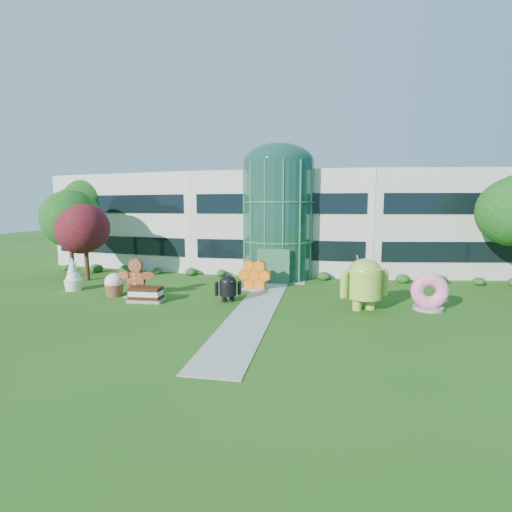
% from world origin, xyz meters
% --- Properties ---
extents(ground, '(140.00, 140.00, 0.00)m').
position_xyz_m(ground, '(0.00, 0.00, 0.00)').
color(ground, '#215114').
rests_on(ground, ground).
extents(building, '(46.00, 15.00, 9.30)m').
position_xyz_m(building, '(0.00, 18.00, 4.65)').
color(building, beige).
rests_on(building, ground).
extents(atrium, '(6.00, 6.00, 9.80)m').
position_xyz_m(atrium, '(0.00, 12.00, 4.90)').
color(atrium, '#194738').
rests_on(atrium, ground).
extents(walkway, '(2.40, 20.00, 0.04)m').
position_xyz_m(walkway, '(0.00, 2.00, 0.02)').
color(walkway, '#9E9E93').
rests_on(walkway, ground).
extents(tree_red, '(4.00, 4.00, 6.00)m').
position_xyz_m(tree_red, '(-15.50, 7.50, 3.00)').
color(tree_red, '#3F0C14').
rests_on(tree_red, ground).
extents(trees_backdrop, '(52.00, 8.00, 8.40)m').
position_xyz_m(trees_backdrop, '(0.00, 13.00, 4.20)').
color(trees_backdrop, '#114412').
rests_on(trees_backdrop, ground).
extents(android_green, '(3.78, 3.22, 3.62)m').
position_xyz_m(android_green, '(6.37, 2.39, 1.81)').
color(android_green, '#99BB3C').
rests_on(android_green, ground).
extents(android_black, '(2.09, 1.73, 2.03)m').
position_xyz_m(android_black, '(-2.10, 2.78, 1.02)').
color(android_black, black).
rests_on(android_black, ground).
extents(donut, '(2.20, 1.11, 2.25)m').
position_xyz_m(donut, '(10.16, 3.07, 1.12)').
color(donut, pink).
rests_on(donut, ground).
extents(gingerbread, '(2.95, 1.21, 2.69)m').
position_xyz_m(gingerbread, '(-8.55, 2.84, 1.34)').
color(gingerbread, brown).
rests_on(gingerbread, ground).
extents(ice_cream_sandwich, '(2.28, 1.21, 0.99)m').
position_xyz_m(ice_cream_sandwich, '(-7.32, 1.75, 0.50)').
color(ice_cream_sandwich, black).
rests_on(ice_cream_sandwich, ground).
extents(honeycomb, '(2.69, 1.24, 2.04)m').
position_xyz_m(honeycomb, '(-1.05, 6.47, 1.02)').
color(honeycomb, orange).
rests_on(honeycomb, ground).
extents(froyo, '(1.51, 1.51, 2.39)m').
position_xyz_m(froyo, '(-14.19, 3.95, 1.19)').
color(froyo, white).
rests_on(froyo, ground).
extents(cupcake, '(1.74, 1.74, 1.61)m').
position_xyz_m(cupcake, '(-10.21, 2.84, 0.80)').
color(cupcake, white).
rests_on(cupcake, ground).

